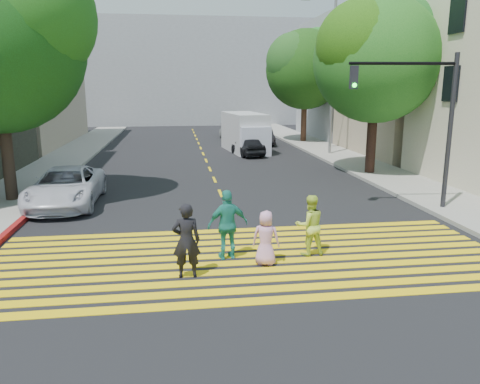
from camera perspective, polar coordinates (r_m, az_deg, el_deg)
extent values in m
plane|color=black|center=(11.14, 2.15, -10.45)|extent=(120.00, 120.00, 0.00)
cube|color=gray|center=(33.05, -19.55, 4.50)|extent=(3.00, 40.00, 0.15)
cube|color=gray|center=(27.46, 14.31, 3.30)|extent=(3.00, 60.00, 0.15)
cube|color=maroon|center=(17.41, -24.63, -2.77)|extent=(0.20, 8.00, 0.16)
cube|color=yellow|center=(10.07, 3.37, -13.07)|extent=(13.40, 0.35, 0.01)
cube|color=yellow|center=(10.55, 2.78, -11.79)|extent=(13.40, 0.35, 0.01)
cube|color=yellow|center=(11.05, 2.24, -10.62)|extent=(13.40, 0.35, 0.01)
cube|color=yellow|center=(11.55, 1.76, -9.55)|extent=(13.40, 0.35, 0.01)
cube|color=yellow|center=(12.05, 1.32, -8.57)|extent=(13.40, 0.35, 0.01)
cube|color=yellow|center=(12.56, 0.92, -7.67)|extent=(13.40, 0.35, 0.01)
cube|color=yellow|center=(13.07, 0.55, -6.84)|extent=(13.40, 0.35, 0.01)
cube|color=yellow|center=(13.58, 0.20, -6.07)|extent=(13.40, 0.35, 0.01)
cube|color=yellow|center=(14.10, -0.11, -5.36)|extent=(13.40, 0.35, 0.01)
cube|color=yellow|center=(14.62, -0.40, -4.69)|extent=(13.40, 0.35, 0.01)
cube|color=yellow|center=(16.76, -1.41, -2.42)|extent=(0.12, 1.40, 0.01)
cube|color=yellow|center=(19.66, -2.40, -0.15)|extent=(0.12, 1.40, 0.01)
cube|color=yellow|center=(22.58, -3.13, 1.53)|extent=(0.12, 1.40, 0.01)
cube|color=yellow|center=(25.53, -3.70, 2.82)|extent=(0.12, 1.40, 0.01)
cube|color=yellow|center=(28.48, -4.15, 3.85)|extent=(0.12, 1.40, 0.01)
cube|color=yellow|center=(31.44, -4.52, 4.68)|extent=(0.12, 1.40, 0.01)
cube|color=yellow|center=(34.41, -4.82, 5.37)|extent=(0.12, 1.40, 0.01)
cube|color=yellow|center=(37.38, -5.08, 5.95)|extent=(0.12, 1.40, 0.01)
cube|color=yellow|center=(40.36, -5.30, 6.44)|extent=(0.12, 1.40, 0.01)
cube|color=yellow|center=(43.34, -5.49, 6.87)|extent=(0.12, 1.40, 0.01)
cube|color=yellow|center=(46.32, -5.65, 7.24)|extent=(0.12, 1.40, 0.01)
cube|color=yellow|center=(49.31, -5.80, 7.56)|extent=(0.12, 1.40, 0.01)
cube|color=tan|center=(33.60, 22.74, 12.82)|extent=(10.00, 10.00, 10.00)
cube|color=gray|center=(43.47, 15.28, 13.10)|extent=(10.00, 10.00, 10.00)
cube|color=gray|center=(58.13, -6.29, 14.24)|extent=(30.00, 8.00, 12.00)
cylinder|color=black|center=(19.78, -26.42, 3.46)|extent=(0.58, 0.58, 3.31)
sphere|color=#235615|center=(19.12, -24.43, 18.93)|extent=(6.33, 6.33, 4.77)
cylinder|color=black|center=(24.44, 15.69, 5.74)|extent=(0.58, 0.58, 3.22)
sphere|color=#134E14|center=(24.32, 16.28, 15.21)|extent=(7.33, 7.33, 6.06)
sphere|color=#1A571E|center=(25.38, 18.21, 17.03)|extent=(5.50, 5.50, 4.55)
sphere|color=#12360A|center=(23.55, 14.58, 16.89)|extent=(5.13, 5.13, 4.24)
cylinder|color=#3F2E1D|center=(37.98, 7.77, 8.42)|extent=(0.53, 0.53, 3.23)
sphere|color=#06320C|center=(37.90, 7.96, 14.57)|extent=(7.25, 7.25, 6.14)
sphere|color=#11611B|center=(38.79, 9.46, 15.84)|extent=(5.43, 5.43, 4.61)
sphere|color=#154D1A|center=(37.27, 6.61, 15.58)|extent=(5.07, 5.07, 4.30)
imported|color=black|center=(10.97, -6.56, -5.91)|extent=(0.65, 0.43, 1.79)
imported|color=#C7E248|center=(12.50, 8.50, -4.01)|extent=(0.84, 0.68, 1.63)
imported|color=#D996BF|center=(11.72, 3.17, -5.62)|extent=(0.79, 0.64, 1.39)
imported|color=teal|center=(12.06, -1.49, -4.00)|extent=(1.14, 0.65, 1.82)
imported|color=silver|center=(18.70, -20.46, 0.58)|extent=(2.36, 5.09, 1.41)
imported|color=black|center=(30.48, 0.97, 5.64)|extent=(2.03, 3.86, 1.25)
imported|color=#B8B8B8|center=(42.51, -1.05, 7.77)|extent=(2.70, 5.16, 1.43)
imported|color=black|center=(36.31, 2.88, 6.76)|extent=(1.48, 3.84, 1.25)
cube|color=#B8B8BC|center=(32.53, 0.55, 7.30)|extent=(2.72, 5.46, 2.62)
cube|color=silver|center=(30.36, 1.72, 6.21)|extent=(2.13, 1.49, 1.89)
cylinder|color=black|center=(30.61, -0.03, 5.18)|extent=(0.35, 0.76, 0.73)
cylinder|color=black|center=(31.08, 2.97, 5.28)|extent=(0.35, 0.76, 0.73)
cylinder|color=black|center=(34.24, -1.66, 5.98)|extent=(0.35, 0.76, 0.73)
cylinder|color=black|center=(34.66, 1.05, 6.07)|extent=(0.35, 0.76, 0.73)
cylinder|color=#28272D|center=(17.98, 24.19, 6.43)|extent=(0.18, 0.18, 5.51)
cylinder|color=black|center=(17.18, 19.27, 14.59)|extent=(3.67, 0.44, 0.11)
cube|color=black|center=(16.63, 13.71, 13.42)|extent=(0.26, 0.26, 0.77)
sphere|color=#12FF25|center=(16.51, 13.79, 12.53)|extent=(0.16, 0.16, 0.15)
cylinder|color=gray|center=(30.84, 11.23, 13.51)|extent=(0.19, 0.19, 9.86)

